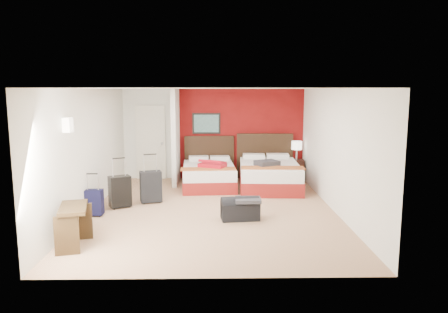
{
  "coord_description": "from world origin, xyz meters",
  "views": [
    {
      "loc": [
        0.09,
        -8.57,
        2.48
      ],
      "look_at": [
        0.25,
        0.8,
        1.0
      ],
      "focal_mm": 34.1,
      "sensor_mm": 36.0,
      "label": 1
    }
  ],
  "objects_px": {
    "nightstand": "(296,170)",
    "suitcase_charcoal": "(151,188)",
    "bed_right": "(269,176)",
    "duffel_bag": "(240,210)",
    "desk": "(74,226)",
    "suitcase_black": "(120,193)",
    "suitcase_navy": "(94,204)",
    "red_suitcase_open": "(213,164)",
    "table_lamp": "(297,151)",
    "bed_left": "(209,176)"
  },
  "relations": [
    {
      "from": "suitcase_charcoal",
      "to": "desk",
      "type": "relative_size",
      "value": 0.84
    },
    {
      "from": "duffel_bag",
      "to": "desk",
      "type": "bearing_deg",
      "value": -159.33
    },
    {
      "from": "desk",
      "to": "bed_left",
      "type": "bearing_deg",
      "value": 49.92
    },
    {
      "from": "bed_right",
      "to": "suitcase_black",
      "type": "distance_m",
      "value": 3.81
    },
    {
      "from": "table_lamp",
      "to": "duffel_bag",
      "type": "distance_m",
      "value": 3.99
    },
    {
      "from": "suitcase_charcoal",
      "to": "desk",
      "type": "bearing_deg",
      "value": -123.96
    },
    {
      "from": "table_lamp",
      "to": "desk",
      "type": "height_order",
      "value": "table_lamp"
    },
    {
      "from": "nightstand",
      "to": "suitcase_charcoal",
      "type": "xyz_separation_m",
      "value": [
        -3.64,
        -2.27,
        0.05
      ]
    },
    {
      "from": "suitcase_charcoal",
      "to": "suitcase_black",
      "type": "bearing_deg",
      "value": -163.28
    },
    {
      "from": "table_lamp",
      "to": "desk",
      "type": "relative_size",
      "value": 0.64
    },
    {
      "from": "table_lamp",
      "to": "suitcase_charcoal",
      "type": "relative_size",
      "value": 0.76
    },
    {
      "from": "bed_right",
      "to": "red_suitcase_open",
      "type": "height_order",
      "value": "red_suitcase_open"
    },
    {
      "from": "bed_left",
      "to": "table_lamp",
      "type": "height_order",
      "value": "table_lamp"
    },
    {
      "from": "nightstand",
      "to": "suitcase_black",
      "type": "height_order",
      "value": "suitcase_black"
    },
    {
      "from": "bed_right",
      "to": "suitcase_charcoal",
      "type": "relative_size",
      "value": 3.13
    },
    {
      "from": "bed_right",
      "to": "nightstand",
      "type": "bearing_deg",
      "value": 49.17
    },
    {
      "from": "red_suitcase_open",
      "to": "suitcase_black",
      "type": "height_order",
      "value": "red_suitcase_open"
    },
    {
      "from": "suitcase_navy",
      "to": "duffel_bag",
      "type": "xyz_separation_m",
      "value": [
        2.88,
        -0.27,
        -0.07
      ]
    },
    {
      "from": "table_lamp",
      "to": "desk",
      "type": "distance_m",
      "value": 6.66
    },
    {
      "from": "red_suitcase_open",
      "to": "suitcase_charcoal",
      "type": "height_order",
      "value": "suitcase_charcoal"
    },
    {
      "from": "suitcase_black",
      "to": "desk",
      "type": "xyz_separation_m",
      "value": [
        -0.21,
        -2.27,
        0.01
      ]
    },
    {
      "from": "red_suitcase_open",
      "to": "duffel_bag",
      "type": "xyz_separation_m",
      "value": [
        0.55,
        -2.7,
        -0.43
      ]
    },
    {
      "from": "bed_right",
      "to": "suitcase_navy",
      "type": "distance_m",
      "value": 4.44
    },
    {
      "from": "desk",
      "to": "suitcase_navy",
      "type": "bearing_deg",
      "value": 81.93
    },
    {
      "from": "suitcase_black",
      "to": "desk",
      "type": "bearing_deg",
      "value": -123.98
    },
    {
      "from": "red_suitcase_open",
      "to": "table_lamp",
      "type": "height_order",
      "value": "table_lamp"
    },
    {
      "from": "bed_right",
      "to": "duffel_bag",
      "type": "distance_m",
      "value": 2.77
    },
    {
      "from": "table_lamp",
      "to": "duffel_bag",
      "type": "bearing_deg",
      "value": -116.17
    },
    {
      "from": "bed_right",
      "to": "table_lamp",
      "type": "xyz_separation_m",
      "value": [
        0.85,
        0.91,
        0.52
      ]
    },
    {
      "from": "nightstand",
      "to": "suitcase_navy",
      "type": "height_order",
      "value": "nightstand"
    },
    {
      "from": "suitcase_navy",
      "to": "bed_right",
      "type": "bearing_deg",
      "value": 33.76
    },
    {
      "from": "red_suitcase_open",
      "to": "desk",
      "type": "distance_m",
      "value": 4.64
    },
    {
      "from": "red_suitcase_open",
      "to": "duffel_bag",
      "type": "height_order",
      "value": "red_suitcase_open"
    },
    {
      "from": "bed_left",
      "to": "suitcase_black",
      "type": "bearing_deg",
      "value": -136.77
    },
    {
      "from": "nightstand",
      "to": "duffel_bag",
      "type": "distance_m",
      "value": 3.93
    },
    {
      "from": "bed_right",
      "to": "suitcase_navy",
      "type": "height_order",
      "value": "bed_right"
    },
    {
      "from": "red_suitcase_open",
      "to": "nightstand",
      "type": "distance_m",
      "value": 2.46
    },
    {
      "from": "red_suitcase_open",
      "to": "desk",
      "type": "height_order",
      "value": "desk"
    },
    {
      "from": "suitcase_black",
      "to": "suitcase_navy",
      "type": "relative_size",
      "value": 1.3
    },
    {
      "from": "red_suitcase_open",
      "to": "nightstand",
      "type": "bearing_deg",
      "value": 44.39
    },
    {
      "from": "suitcase_charcoal",
      "to": "duffel_bag",
      "type": "relative_size",
      "value": 0.93
    },
    {
      "from": "red_suitcase_open",
      "to": "nightstand",
      "type": "relative_size",
      "value": 1.5
    },
    {
      "from": "bed_left",
      "to": "suitcase_black",
      "type": "distance_m",
      "value": 2.67
    },
    {
      "from": "desk",
      "to": "bed_right",
      "type": "bearing_deg",
      "value": 34.22
    },
    {
      "from": "duffel_bag",
      "to": "desk",
      "type": "relative_size",
      "value": 0.9
    },
    {
      "from": "nightstand",
      "to": "suitcase_navy",
      "type": "relative_size",
      "value": 1.15
    },
    {
      "from": "red_suitcase_open",
      "to": "nightstand",
      "type": "xyz_separation_m",
      "value": [
        2.29,
        0.83,
        -0.33
      ]
    },
    {
      "from": "nightstand",
      "to": "suitcase_charcoal",
      "type": "distance_m",
      "value": 4.29
    },
    {
      "from": "table_lamp",
      "to": "desk",
      "type": "xyz_separation_m",
      "value": [
        -4.44,
        -4.93,
        -0.5
      ]
    },
    {
      "from": "red_suitcase_open",
      "to": "suitcase_charcoal",
      "type": "relative_size",
      "value": 1.28
    }
  ]
}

